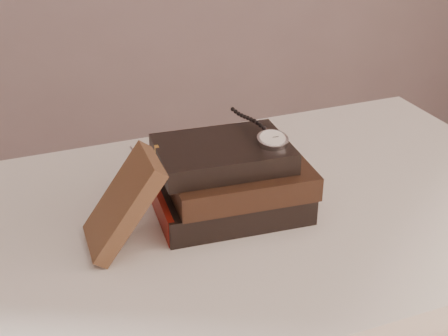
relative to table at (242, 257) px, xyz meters
name	(u,v)px	position (x,y,z in m)	size (l,w,h in m)	color
table	(242,257)	(0.00, 0.00, 0.00)	(1.00, 0.60, 0.75)	silver
book_stack	(231,181)	(-0.02, 0.00, 0.14)	(0.23, 0.17, 0.11)	black
journal	(123,203)	(-0.19, -0.03, 0.16)	(0.02, 0.09, 0.15)	#3C2517
pocket_watch	(269,137)	(0.04, -0.01, 0.21)	(0.05, 0.15, 0.02)	silver
eyeglasses	(168,159)	(-0.09, 0.08, 0.15)	(0.10, 0.11, 0.04)	silver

